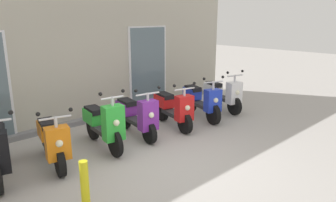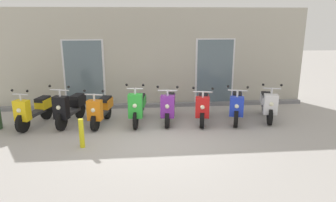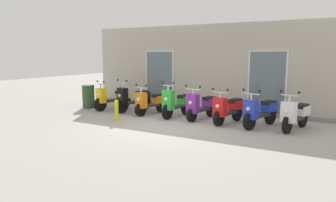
{
  "view_description": "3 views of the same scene",
  "coord_description": "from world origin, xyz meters",
  "px_view_note": "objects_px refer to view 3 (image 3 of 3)",
  "views": [
    {
      "loc": [
        -3.67,
        -3.92,
        2.58
      ],
      "look_at": [
        0.77,
        0.75,
        0.87
      ],
      "focal_mm": 34.4,
      "sensor_mm": 36.0,
      "label": 1
    },
    {
      "loc": [
        -0.4,
        -7.36,
        3.01
      ],
      "look_at": [
        0.35,
        0.55,
        0.86
      ],
      "focal_mm": 33.5,
      "sensor_mm": 36.0,
      "label": 2
    },
    {
      "loc": [
        4.69,
        -8.17,
        2.19
      ],
      "look_at": [
        -0.46,
        0.76,
        0.64
      ],
      "focal_mm": 33.77,
      "sensor_mm": 36.0,
      "label": 3
    }
  ],
  "objects_px": {
    "scooter_white": "(296,114)",
    "scooter_yellow": "(113,98)",
    "scooter_red": "(228,109)",
    "trash_bin": "(88,97)",
    "scooter_green": "(176,103)",
    "curb_bollard": "(117,111)",
    "scooter_purple": "(201,105)",
    "scooter_orange": "(151,102)",
    "scooter_blue": "(260,112)",
    "scooter_black": "(133,98)"
  },
  "relations": [
    {
      "from": "scooter_orange",
      "to": "trash_bin",
      "type": "bearing_deg",
      "value": -177.87
    },
    {
      "from": "scooter_green",
      "to": "scooter_orange",
      "type": "bearing_deg",
      "value": -179.66
    },
    {
      "from": "scooter_yellow",
      "to": "scooter_green",
      "type": "bearing_deg",
      "value": -1.69
    },
    {
      "from": "trash_bin",
      "to": "scooter_orange",
      "type": "bearing_deg",
      "value": 2.13
    },
    {
      "from": "scooter_orange",
      "to": "scooter_purple",
      "type": "distance_m",
      "value": 1.96
    },
    {
      "from": "scooter_yellow",
      "to": "scooter_white",
      "type": "bearing_deg",
      "value": -0.63
    },
    {
      "from": "trash_bin",
      "to": "curb_bollard",
      "type": "distance_m",
      "value": 3.06
    },
    {
      "from": "scooter_yellow",
      "to": "scooter_red",
      "type": "relative_size",
      "value": 1.08
    },
    {
      "from": "scooter_green",
      "to": "trash_bin",
      "type": "distance_m",
      "value": 4.01
    },
    {
      "from": "scooter_yellow",
      "to": "scooter_blue",
      "type": "xyz_separation_m",
      "value": [
        5.81,
        -0.14,
        0.0
      ]
    },
    {
      "from": "scooter_green",
      "to": "scooter_blue",
      "type": "bearing_deg",
      "value": -1.09
    },
    {
      "from": "scooter_white",
      "to": "scooter_yellow",
      "type": "bearing_deg",
      "value": 179.37
    },
    {
      "from": "scooter_blue",
      "to": "scooter_white",
      "type": "height_order",
      "value": "scooter_white"
    },
    {
      "from": "scooter_blue",
      "to": "trash_bin",
      "type": "bearing_deg",
      "value": -179.49
    },
    {
      "from": "scooter_green",
      "to": "scooter_red",
      "type": "relative_size",
      "value": 1.05
    },
    {
      "from": "scooter_orange",
      "to": "scooter_white",
      "type": "relative_size",
      "value": 0.97
    },
    {
      "from": "scooter_white",
      "to": "curb_bollard",
      "type": "xyz_separation_m",
      "value": [
        -5.21,
        -1.62,
        -0.12
      ]
    },
    {
      "from": "scooter_purple",
      "to": "curb_bollard",
      "type": "relative_size",
      "value": 2.28
    },
    {
      "from": "scooter_red",
      "to": "scooter_white",
      "type": "distance_m",
      "value": 1.99
    },
    {
      "from": "scooter_green",
      "to": "curb_bollard",
      "type": "height_order",
      "value": "scooter_green"
    },
    {
      "from": "scooter_black",
      "to": "scooter_orange",
      "type": "height_order",
      "value": "scooter_black"
    },
    {
      "from": "scooter_green",
      "to": "scooter_purple",
      "type": "xyz_separation_m",
      "value": [
        0.9,
        0.09,
        -0.04
      ]
    },
    {
      "from": "scooter_white",
      "to": "trash_bin",
      "type": "bearing_deg",
      "value": -179.07
    },
    {
      "from": "scooter_green",
      "to": "scooter_purple",
      "type": "height_order",
      "value": "scooter_green"
    },
    {
      "from": "scooter_black",
      "to": "scooter_blue",
      "type": "height_order",
      "value": "scooter_black"
    },
    {
      "from": "scooter_yellow",
      "to": "scooter_black",
      "type": "bearing_deg",
      "value": 0.85
    },
    {
      "from": "scooter_black",
      "to": "scooter_green",
      "type": "height_order",
      "value": "scooter_green"
    },
    {
      "from": "scooter_orange",
      "to": "scooter_green",
      "type": "xyz_separation_m",
      "value": [
        1.05,
        0.01,
        0.06
      ]
    },
    {
      "from": "scooter_orange",
      "to": "scooter_yellow",
      "type": "bearing_deg",
      "value": 177.16
    },
    {
      "from": "scooter_red",
      "to": "trash_bin",
      "type": "height_order",
      "value": "scooter_red"
    },
    {
      "from": "scooter_purple",
      "to": "scooter_red",
      "type": "height_order",
      "value": "scooter_purple"
    },
    {
      "from": "scooter_green",
      "to": "scooter_white",
      "type": "relative_size",
      "value": 1.04
    },
    {
      "from": "scooter_green",
      "to": "scooter_white",
      "type": "xyz_separation_m",
      "value": [
        3.87,
        0.01,
        -0.04
      ]
    },
    {
      "from": "scooter_orange",
      "to": "scooter_purple",
      "type": "height_order",
      "value": "scooter_purple"
    },
    {
      "from": "scooter_orange",
      "to": "curb_bollard",
      "type": "height_order",
      "value": "scooter_orange"
    },
    {
      "from": "scooter_yellow",
      "to": "scooter_orange",
      "type": "height_order",
      "value": "scooter_yellow"
    },
    {
      "from": "scooter_red",
      "to": "scooter_white",
      "type": "relative_size",
      "value": 0.99
    },
    {
      "from": "scooter_green",
      "to": "scooter_blue",
      "type": "xyz_separation_m",
      "value": [
        2.9,
        -0.05,
        -0.04
      ]
    },
    {
      "from": "scooter_purple",
      "to": "scooter_black",
      "type": "bearing_deg",
      "value": 179.72
    },
    {
      "from": "scooter_orange",
      "to": "scooter_red",
      "type": "distance_m",
      "value": 2.94
    },
    {
      "from": "scooter_purple",
      "to": "trash_bin",
      "type": "distance_m",
      "value": 4.91
    },
    {
      "from": "scooter_blue",
      "to": "trash_bin",
      "type": "distance_m",
      "value": 6.9
    },
    {
      "from": "scooter_yellow",
      "to": "scooter_blue",
      "type": "relative_size",
      "value": 1.01
    },
    {
      "from": "scooter_green",
      "to": "scooter_red",
      "type": "xyz_separation_m",
      "value": [
        1.89,
        -0.05,
        -0.05
      ]
    },
    {
      "from": "scooter_purple",
      "to": "trash_bin",
      "type": "bearing_deg",
      "value": -177.63
    },
    {
      "from": "trash_bin",
      "to": "scooter_red",
      "type": "bearing_deg",
      "value": 0.64
    },
    {
      "from": "scooter_orange",
      "to": "curb_bollard",
      "type": "relative_size",
      "value": 2.13
    },
    {
      "from": "scooter_yellow",
      "to": "curb_bollard",
      "type": "relative_size",
      "value": 2.34
    },
    {
      "from": "curb_bollard",
      "to": "scooter_black",
      "type": "bearing_deg",
      "value": 109.19
    },
    {
      "from": "scooter_red",
      "to": "curb_bollard",
      "type": "distance_m",
      "value": 3.58
    }
  ]
}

